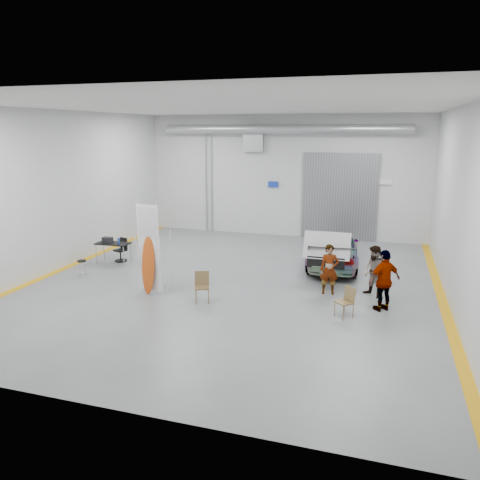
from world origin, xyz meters
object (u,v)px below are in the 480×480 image
(shop_stool, at_px, (82,269))
(sedan_car, at_px, (333,249))
(folding_chair_far, at_px, (344,308))
(work_table, at_px, (112,243))
(person_c, at_px, (384,280))
(office_chair, at_px, (121,251))
(person_b, at_px, (375,272))
(folding_chair_near, at_px, (202,293))
(surfboard_display, at_px, (150,256))
(person_a, at_px, (329,269))

(shop_stool, bearing_deg, sedan_car, 26.31)
(folding_chair_far, distance_m, work_table, 9.92)
(person_c, bearing_deg, office_chair, -52.98)
(person_b, height_order, folding_chair_near, person_b)
(surfboard_display, xyz_separation_m, work_table, (-3.22, 2.80, -0.43))
(sedan_car, relative_size, surfboard_display, 1.52)
(sedan_car, xyz_separation_m, person_b, (1.65, -3.20, 0.15))
(surfboard_display, distance_m, folding_chair_far, 6.32)
(person_a, height_order, office_chair, person_a)
(sedan_car, bearing_deg, shop_stool, 21.82)
(folding_chair_far, bearing_deg, person_b, 113.38)
(shop_stool, height_order, office_chair, office_chair)
(person_a, bearing_deg, work_table, 163.99)
(folding_chair_near, relative_size, work_table, 0.70)
(person_c, height_order, surfboard_display, surfboard_display)
(person_a, distance_m, surfboard_display, 5.85)
(person_c, xyz_separation_m, shop_stool, (-10.53, 0.09, -0.61))
(sedan_car, distance_m, shop_stool, 9.57)
(sedan_car, height_order, surfboard_display, surfboard_display)
(sedan_car, xyz_separation_m, folding_chair_near, (-3.44, -5.29, -0.40))
(folding_chair_near, xyz_separation_m, office_chair, (-4.93, 3.40, 0.12))
(person_c, relative_size, folding_chair_far, 2.09)
(folding_chair_near, bearing_deg, office_chair, 124.06)
(folding_chair_far, bearing_deg, surfboard_display, -137.57)
(folding_chair_near, height_order, work_table, work_table)
(person_b, height_order, surfboard_display, surfboard_display)
(surfboard_display, xyz_separation_m, shop_stool, (-3.23, 0.83, -0.95))
(folding_chair_near, bearing_deg, person_c, -11.23)
(folding_chair_far, distance_m, office_chair, 9.85)
(folding_chair_near, bearing_deg, surfboard_display, 151.96)
(person_b, xyz_separation_m, office_chair, (-10.03, 1.30, -0.43))
(folding_chair_near, bearing_deg, work_table, 128.04)
(person_a, xyz_separation_m, folding_chair_far, (0.66, -1.89, -0.55))
(work_table, bearing_deg, person_a, -6.91)
(person_a, bearing_deg, folding_chair_far, -79.72)
(person_c, xyz_separation_m, office_chair, (-10.33, 2.43, -0.52))
(sedan_car, height_order, person_c, person_c)
(person_a, bearing_deg, person_c, -39.06)
(person_a, distance_m, office_chair, 8.74)
(person_b, relative_size, shop_stool, 2.62)
(shop_stool, bearing_deg, folding_chair_near, -11.62)
(person_a, bearing_deg, person_b, -3.49)
(person_a, height_order, person_b, person_b)
(person_a, relative_size, folding_chair_near, 1.75)
(sedan_car, relative_size, person_a, 2.87)
(office_chair, bearing_deg, sedan_car, 31.68)
(person_c, bearing_deg, surfboard_display, -33.91)
(person_c, relative_size, surfboard_display, 0.60)
(person_c, distance_m, folding_chair_near, 5.52)
(sedan_car, height_order, person_a, person_a)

